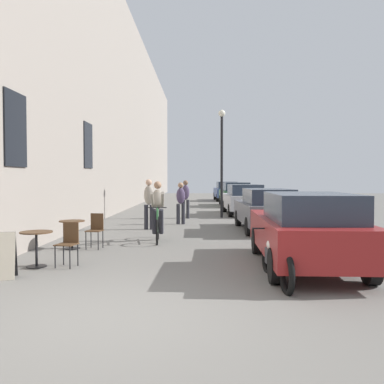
{
  "coord_description": "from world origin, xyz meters",
  "views": [
    {
      "loc": [
        1.01,
        -5.22,
        1.79
      ],
      "look_at": [
        0.63,
        14.89,
        1.12
      ],
      "focal_mm": 38.21,
      "sensor_mm": 36.0,
      "label": 1
    }
  ],
  "objects_px": {
    "cyclist_on_bicycle": "(158,213)",
    "pedestrian_mid": "(181,201)",
    "cafe_chair_mid_toward_street": "(96,228)",
    "parked_car_third": "(244,199)",
    "pedestrian_near": "(149,201)",
    "cafe_table_mid": "(72,228)",
    "parked_motorcycle": "(276,259)",
    "cafe_chair_near_toward_street": "(68,241)",
    "cafe_table_near": "(36,241)",
    "parked_car_fifth": "(226,191)",
    "parked_car_fourth": "(235,194)",
    "street_lamp": "(222,149)",
    "pedestrian_far": "(186,197)",
    "parked_car_nearest": "(306,229)",
    "parked_car_second": "(266,209)"
  },
  "relations": [
    {
      "from": "pedestrian_near",
      "to": "parked_car_fifth",
      "type": "distance_m",
      "value": 18.96
    },
    {
      "from": "parked_car_fourth",
      "to": "parked_motorcycle",
      "type": "height_order",
      "value": "parked_car_fourth"
    },
    {
      "from": "cyclist_on_bicycle",
      "to": "pedestrian_mid",
      "type": "height_order",
      "value": "cyclist_on_bicycle"
    },
    {
      "from": "cafe_chair_near_toward_street",
      "to": "pedestrian_near",
      "type": "xyz_separation_m",
      "value": [
        0.89,
        6.04,
        0.48
      ]
    },
    {
      "from": "cafe_chair_mid_toward_street",
      "to": "parked_car_third",
      "type": "bearing_deg",
      "value": 63.78
    },
    {
      "from": "pedestrian_far",
      "to": "parked_car_nearest",
      "type": "xyz_separation_m",
      "value": [
        2.75,
        -10.06,
        -0.18
      ]
    },
    {
      "from": "pedestrian_near",
      "to": "cafe_chair_mid_toward_street",
      "type": "bearing_deg",
      "value": -102.77
    },
    {
      "from": "cyclist_on_bicycle",
      "to": "pedestrian_mid",
      "type": "bearing_deg",
      "value": 83.92
    },
    {
      "from": "street_lamp",
      "to": "parked_car_fifth",
      "type": "bearing_deg",
      "value": 85.42
    },
    {
      "from": "street_lamp",
      "to": "parked_car_nearest",
      "type": "xyz_separation_m",
      "value": [
        1.12,
        -10.44,
        -2.32
      ]
    },
    {
      "from": "parked_car_fourth",
      "to": "cafe_chair_near_toward_street",
      "type": "bearing_deg",
      "value": -105.27
    },
    {
      "from": "pedestrian_near",
      "to": "pedestrian_mid",
      "type": "distance_m",
      "value": 1.96
    },
    {
      "from": "parked_car_nearest",
      "to": "pedestrian_mid",
      "type": "bearing_deg",
      "value": 110.24
    },
    {
      "from": "cafe_table_near",
      "to": "parked_car_fifth",
      "type": "bearing_deg",
      "value": 77.55
    },
    {
      "from": "street_lamp",
      "to": "parked_car_fourth",
      "type": "height_order",
      "value": "street_lamp"
    },
    {
      "from": "cyclist_on_bicycle",
      "to": "cafe_chair_near_toward_street",
      "type": "bearing_deg",
      "value": -113.5
    },
    {
      "from": "pedestrian_far",
      "to": "parked_motorcycle",
      "type": "height_order",
      "value": "pedestrian_far"
    },
    {
      "from": "parked_car_second",
      "to": "parked_car_fourth",
      "type": "height_order",
      "value": "parked_car_fourth"
    },
    {
      "from": "street_lamp",
      "to": "parked_car_fourth",
      "type": "relative_size",
      "value": 1.12
    },
    {
      "from": "parked_car_nearest",
      "to": "parked_car_fourth",
      "type": "xyz_separation_m",
      "value": [
        0.19,
        18.32,
        0.01
      ]
    },
    {
      "from": "cafe_table_near",
      "to": "parked_motorcycle",
      "type": "distance_m",
      "value": 4.76
    },
    {
      "from": "cafe_chair_mid_toward_street",
      "to": "pedestrian_mid",
      "type": "relative_size",
      "value": 0.54
    },
    {
      "from": "pedestrian_mid",
      "to": "street_lamp",
      "type": "distance_m",
      "value": 3.87
    },
    {
      "from": "cyclist_on_bicycle",
      "to": "parked_car_second",
      "type": "distance_m",
      "value": 4.18
    },
    {
      "from": "cyclist_on_bicycle",
      "to": "parked_car_fifth",
      "type": "relative_size",
      "value": 0.4
    },
    {
      "from": "cafe_chair_mid_toward_street",
      "to": "pedestrian_mid",
      "type": "distance_m",
      "value": 5.9
    },
    {
      "from": "parked_car_third",
      "to": "cafe_chair_near_toward_street",
      "type": "bearing_deg",
      "value": -112.04
    },
    {
      "from": "cafe_table_mid",
      "to": "street_lamp",
      "type": "relative_size",
      "value": 0.15
    },
    {
      "from": "cafe_chair_near_toward_street",
      "to": "pedestrian_near",
      "type": "bearing_deg",
      "value": 81.61
    },
    {
      "from": "street_lamp",
      "to": "parked_motorcycle",
      "type": "relative_size",
      "value": 2.28
    },
    {
      "from": "cafe_table_mid",
      "to": "parked_motorcycle",
      "type": "bearing_deg",
      "value": -35.25
    },
    {
      "from": "cafe_chair_near_toward_street",
      "to": "parked_car_fourth",
      "type": "height_order",
      "value": "parked_car_fourth"
    },
    {
      "from": "cafe_table_mid",
      "to": "pedestrian_far",
      "type": "distance_m",
      "value": 8.36
    },
    {
      "from": "cafe_table_mid",
      "to": "parked_car_second",
      "type": "bearing_deg",
      "value": 33.59
    },
    {
      "from": "parked_car_nearest",
      "to": "parked_car_fifth",
      "type": "relative_size",
      "value": 0.99
    },
    {
      "from": "parked_car_nearest",
      "to": "pedestrian_far",
      "type": "bearing_deg",
      "value": 105.29
    },
    {
      "from": "pedestrian_far",
      "to": "street_lamp",
      "type": "xyz_separation_m",
      "value": [
        1.63,
        0.38,
        2.14
      ]
    },
    {
      "from": "cafe_table_mid",
      "to": "parked_car_second",
      "type": "xyz_separation_m",
      "value": [
        5.52,
        3.66,
        0.23
      ]
    },
    {
      "from": "parked_car_nearest",
      "to": "cyclist_on_bicycle",
      "type": "bearing_deg",
      "value": 133.9
    },
    {
      "from": "cafe_table_near",
      "to": "cyclist_on_bicycle",
      "type": "xyz_separation_m",
      "value": [
        2.1,
        3.47,
        0.29
      ]
    },
    {
      "from": "cafe_chair_mid_toward_street",
      "to": "parked_car_fourth",
      "type": "relative_size",
      "value": 0.2
    },
    {
      "from": "cafe_chair_mid_toward_street",
      "to": "parked_car_fifth",
      "type": "relative_size",
      "value": 0.2
    },
    {
      "from": "cafe_chair_mid_toward_street",
      "to": "parked_car_third",
      "type": "distance_m",
      "value": 10.98
    },
    {
      "from": "cafe_table_mid",
      "to": "parked_car_third",
      "type": "height_order",
      "value": "parked_car_third"
    },
    {
      "from": "cafe_chair_near_toward_street",
      "to": "parked_car_third",
      "type": "height_order",
      "value": "parked_car_third"
    },
    {
      "from": "cafe_chair_near_toward_street",
      "to": "parked_car_fourth",
      "type": "bearing_deg",
      "value": 74.73
    },
    {
      "from": "parked_car_third",
      "to": "parked_car_fifth",
      "type": "xyz_separation_m",
      "value": [
        -0.04,
        12.6,
        0.02
      ]
    },
    {
      "from": "parked_car_third",
      "to": "parked_car_fourth",
      "type": "xyz_separation_m",
      "value": [
        0.13,
        6.27,
        0.02
      ]
    },
    {
      "from": "parked_car_second",
      "to": "parked_car_third",
      "type": "height_order",
      "value": "parked_car_third"
    },
    {
      "from": "cafe_chair_near_toward_street",
      "to": "cyclist_on_bicycle",
      "type": "relative_size",
      "value": 0.51
    }
  ]
}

